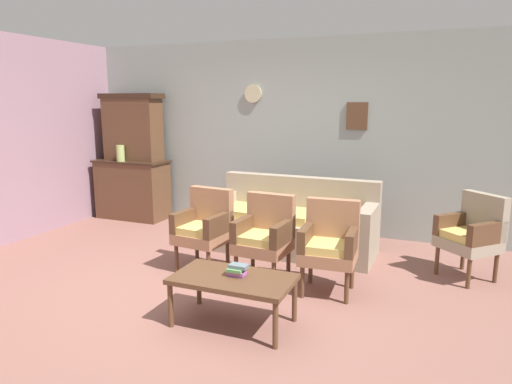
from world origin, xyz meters
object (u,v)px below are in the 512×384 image
object	(u,v)px
wingback_chair_by_fireplace	(472,232)
book_stack_on_table	(237,270)
armchair_near_cabinet	(204,226)
armchair_row_middle	(265,234)
floral_couch	(292,225)
coffee_table	(233,282)
side_cabinet	(133,189)
vase_on_cabinet	(120,153)
armchair_by_doorway	(330,242)

from	to	relation	value
wingback_chair_by_fireplace	book_stack_on_table	size ratio (longest dim) A/B	5.50
armchair_near_cabinet	armchair_row_middle	bearing A→B (deg)	-4.11
floral_couch	coffee_table	distance (m)	2.05
armchair_near_cabinet	coffee_table	xyz separation A→B (m)	(0.84, -1.06, -0.12)
wingback_chair_by_fireplace	coffee_table	bearing A→B (deg)	-134.97
coffee_table	book_stack_on_table	distance (m)	0.10
armchair_near_cabinet	book_stack_on_table	world-z (taller)	armchair_near_cabinet
book_stack_on_table	floral_couch	bearing A→B (deg)	94.55
side_cabinet	wingback_chair_by_fireplace	bearing A→B (deg)	-9.17
coffee_table	floral_couch	bearing A→B (deg)	93.88
vase_on_cabinet	book_stack_on_table	world-z (taller)	vase_on_cabinet
armchair_near_cabinet	floral_couch	bearing A→B (deg)	54.74
armchair_row_middle	wingback_chair_by_fireplace	xyz separation A→B (m)	(1.98, 0.88, 0.00)
floral_couch	wingback_chair_by_fireplace	distance (m)	2.03
side_cabinet	vase_on_cabinet	distance (m)	0.62
book_stack_on_table	vase_on_cabinet	bearing A→B (deg)	141.44
armchair_near_cabinet	armchair_row_middle	distance (m)	0.74
side_cabinet	wingback_chair_by_fireplace	distance (m)	4.95
floral_couch	book_stack_on_table	world-z (taller)	floral_couch
armchair_by_doorway	book_stack_on_table	world-z (taller)	armchair_by_doorway
side_cabinet	armchair_near_cabinet	world-z (taller)	side_cabinet
armchair_near_cabinet	armchair_by_doorway	world-z (taller)	same
armchair_near_cabinet	book_stack_on_table	xyz separation A→B (m)	(0.86, -1.02, -0.03)
armchair_near_cabinet	armchair_row_middle	world-z (taller)	same
armchair_near_cabinet	coffee_table	world-z (taller)	armchair_near_cabinet
armchair_by_doorway	coffee_table	distance (m)	1.14
floral_couch	coffee_table	size ratio (longest dim) A/B	2.06
vase_on_cabinet	armchair_by_doorway	bearing A→B (deg)	-22.56
armchair_near_cabinet	armchair_by_doorway	bearing A→B (deg)	-3.15
armchair_by_doorway	wingback_chair_by_fireplace	bearing A→B (deg)	34.82
armchair_by_doorway	armchair_row_middle	bearing A→B (deg)	177.88
side_cabinet	floral_couch	xyz separation A→B (m)	(2.86, -0.62, -0.14)
floral_couch	armchair_row_middle	world-z (taller)	same
floral_couch	armchair_by_doorway	bearing A→B (deg)	-56.12
armchair_by_doorway	vase_on_cabinet	bearing A→B (deg)	157.44
wingback_chair_by_fireplace	coffee_table	size ratio (longest dim) A/B	0.90
side_cabinet	floral_couch	size ratio (longest dim) A/B	0.56
wingback_chair_by_fireplace	side_cabinet	bearing A→B (deg)	170.83
floral_couch	coffee_table	world-z (taller)	floral_couch
vase_on_cabinet	armchair_by_doorway	xyz separation A→B (m)	(3.64, -1.51, -0.56)
armchair_row_middle	wingback_chair_by_fireplace	size ratio (longest dim) A/B	1.00
armchair_by_doorway	coffee_table	bearing A→B (deg)	-120.66
armchair_near_cabinet	book_stack_on_table	distance (m)	1.34
vase_on_cabinet	book_stack_on_table	xyz separation A→B (m)	(3.08, -2.46, -0.59)
floral_couch	armchair_near_cabinet	bearing A→B (deg)	-125.26
vase_on_cabinet	coffee_table	size ratio (longest dim) A/B	0.25
wingback_chair_by_fireplace	book_stack_on_table	world-z (taller)	wingback_chair_by_fireplace
side_cabinet	wingback_chair_by_fireplace	size ratio (longest dim) A/B	1.28
floral_couch	armchair_row_middle	xyz separation A→B (m)	(0.03, -1.04, 0.17)
side_cabinet	vase_on_cabinet	xyz separation A→B (m)	(-0.06, -0.18, 0.59)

